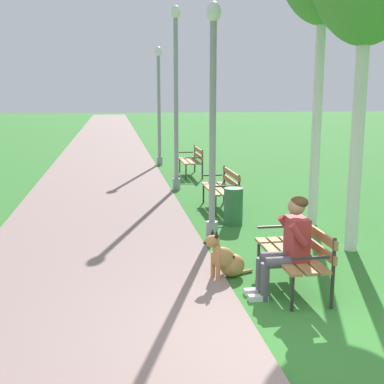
% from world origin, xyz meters
% --- Properties ---
extents(ground_plane, '(120.00, 120.00, 0.00)m').
position_xyz_m(ground_plane, '(0.00, 0.00, 0.00)').
color(ground_plane, '#33752D').
extents(paved_path, '(3.52, 60.00, 0.04)m').
position_xyz_m(paved_path, '(-2.13, 24.00, 0.02)').
color(paved_path, gray).
rests_on(paved_path, ground).
extents(park_bench_near, '(0.55, 1.50, 0.85)m').
position_xyz_m(park_bench_near, '(0.48, 1.59, 0.51)').
color(park_bench_near, olive).
rests_on(park_bench_near, ground).
extents(park_bench_mid, '(0.55, 1.50, 0.85)m').
position_xyz_m(park_bench_mid, '(0.51, 6.14, 0.51)').
color(park_bench_mid, olive).
rests_on(park_bench_mid, ground).
extents(park_bench_far, '(0.55, 1.50, 0.85)m').
position_xyz_m(park_bench_far, '(0.56, 10.70, 0.51)').
color(park_bench_far, olive).
rests_on(park_bench_far, ground).
extents(person_seated_on_near_bench, '(0.74, 0.49, 1.25)m').
position_xyz_m(person_seated_on_near_bench, '(0.27, 1.35, 0.68)').
color(person_seated_on_near_bench, '#4C4C51').
rests_on(person_seated_on_near_bench, ground).
extents(dog_shepherd, '(0.79, 0.46, 0.71)m').
position_xyz_m(dog_shepherd, '(-0.33, 2.05, 0.26)').
color(dog_shepherd, '#B27F47').
rests_on(dog_shepherd, ground).
extents(lamp_post_near, '(0.24, 0.24, 3.89)m').
position_xyz_m(lamp_post_near, '(-0.16, 3.96, 2.02)').
color(lamp_post_near, gray).
rests_on(lamp_post_near, ground).
extents(lamp_post_mid, '(0.24, 0.24, 4.55)m').
position_xyz_m(lamp_post_mid, '(-0.20, 8.50, 2.35)').
color(lamp_post_mid, gray).
rests_on(lamp_post_mid, ground).
extents(lamp_post_far, '(0.24, 0.24, 3.97)m').
position_xyz_m(lamp_post_far, '(-0.22, 13.07, 2.06)').
color(lamp_post_far, gray).
rests_on(lamp_post_far, ground).
extents(litter_bin, '(0.36, 0.36, 0.70)m').
position_xyz_m(litter_bin, '(0.43, 4.85, 0.35)').
color(litter_bin, '#2D6638').
rests_on(litter_bin, ground).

